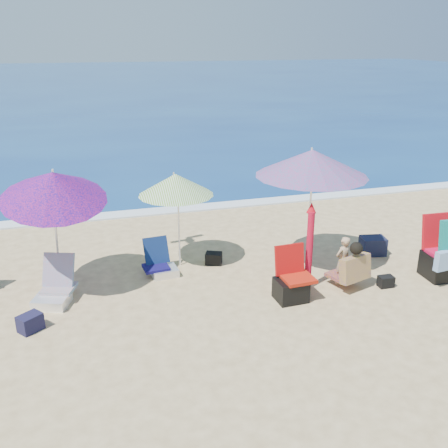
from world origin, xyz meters
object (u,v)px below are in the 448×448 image
object	(u,v)px
furled_umbrella	(310,242)
umbrella_turquoise	(312,163)
camp_chair_right	(444,256)
umbrella_striped	(176,185)
umbrella_blue	(53,186)
camp_chair_left	(291,284)
person_center	(348,264)
chair_rainbow	(55,291)
chair_navy	(161,265)

from	to	relation	value
furled_umbrella	umbrella_turquoise	bearing A→B (deg)	66.72
camp_chair_right	umbrella_striped	bearing A→B (deg)	157.31
umbrella_turquoise	umbrella_blue	xyz separation A→B (m)	(-4.23, 0.21, -0.13)
furled_umbrella	camp_chair_left	bearing A→B (deg)	-145.47
umbrella_turquoise	person_center	bearing A→B (deg)	-69.52
chair_rainbow	camp_chair_left	bearing A→B (deg)	-14.94
umbrella_blue	camp_chair_right	distance (m)	6.60
chair_navy	chair_rainbow	xyz separation A→B (m)	(-1.78, -0.52, 0.02)
umbrella_striped	chair_navy	size ratio (longest dim) A/B	2.85
umbrella_striped	camp_chair_right	bearing A→B (deg)	-22.69
furled_umbrella	chair_rainbow	bearing A→B (deg)	170.45
camp_chair_right	person_center	xyz separation A→B (m)	(-1.76, 0.17, 0.00)
camp_chair_right	camp_chair_left	bearing A→B (deg)	179.40
umbrella_striped	umbrella_turquoise	bearing A→B (deg)	-18.47
camp_chair_left	person_center	distance (m)	1.09
umbrella_blue	camp_chair_left	distance (m)	4.02
umbrella_blue	person_center	bearing A→B (deg)	-13.54
furled_umbrella	chair_navy	bearing A→B (deg)	152.10
camp_chair_right	person_center	size ratio (longest dim) A/B	1.33
umbrella_turquoise	umbrella_blue	bearing A→B (deg)	177.20
chair_navy	person_center	size ratio (longest dim) A/B	0.72
umbrella_turquoise	camp_chair_right	xyz separation A→B (m)	(2.10, -1.06, -1.54)
umbrella_striped	camp_chair_left	xyz separation A→B (m)	(1.48, -1.78, -1.29)
umbrella_turquoise	camp_chair_right	world-z (taller)	umbrella_turquoise
umbrella_striped	person_center	size ratio (longest dim) A/B	2.04
umbrella_turquoise	chair_rainbow	world-z (taller)	umbrella_turquoise
camp_chair_left	camp_chair_right	world-z (taller)	camp_chair_right
umbrella_turquoise	umbrella_striped	xyz separation A→B (m)	(-2.22, 0.74, -0.41)
umbrella_striped	person_center	world-z (taller)	umbrella_striped
umbrella_striped	furled_umbrella	size ratio (longest dim) A/B	1.19
furled_umbrella	umbrella_striped	bearing A→B (deg)	141.98
camp_chair_right	chair_rainbow	bearing A→B (deg)	171.21
chair_rainbow	person_center	bearing A→B (deg)	-9.97
umbrella_turquoise	umbrella_blue	size ratio (longest dim) A/B	1.00
umbrella_striped	chair_rainbow	distance (m)	2.67
umbrella_turquoise	camp_chair_left	xyz separation A→B (m)	(-0.74, -1.03, -1.70)
camp_chair_left	umbrella_striped	bearing A→B (deg)	129.88
umbrella_blue	furled_umbrella	size ratio (longest dim) A/B	1.49
umbrella_blue	umbrella_turquoise	bearing A→B (deg)	-2.80
chair_navy	furled_umbrella	bearing A→B (deg)	-27.90
chair_rainbow	camp_chair_left	xyz separation A→B (m)	(3.64, -0.97, 0.07)
umbrella_blue	chair_navy	world-z (taller)	umbrella_blue
umbrella_blue	camp_chair_right	size ratio (longest dim) A/B	1.94
chair_navy	umbrella_blue	bearing A→B (deg)	-171.14
umbrella_blue	camp_chair_left	xyz separation A→B (m)	(3.49, -1.24, -1.57)
umbrella_turquoise	chair_navy	bearing A→B (deg)	169.94
camp_chair_left	person_center	size ratio (longest dim) A/B	1.00
camp_chair_right	furled_umbrella	bearing A→B (deg)	172.50
furled_umbrella	chair_rainbow	size ratio (longest dim) A/B	1.73
chair_rainbow	camp_chair_right	world-z (taller)	camp_chair_right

